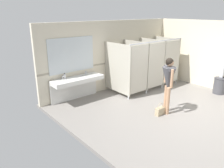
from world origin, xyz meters
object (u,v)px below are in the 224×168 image
Objects in this scene: person_standing at (168,79)px; handbag at (160,111)px; paper_towel_dispenser_lower at (224,72)px; soap_dispenser at (65,76)px; trash_bin at (219,86)px.

person_standing is 0.98m from handbag.
paper_towel_dispenser_lower reaches higher than soap_dispenser.
person_standing reaches higher than paper_towel_dispenser_lower.
paper_towel_dispenser_lower is 3.44m from handbag.
handbag is (-0.26, 0.02, -0.95)m from person_standing.
trash_bin is at bearing -31.32° from soap_dispenser.
handbag is 3.23m from soap_dispenser.
handbag is (-3.13, 0.26, -0.17)m from trash_bin.
soap_dispenser is at bearing 148.68° from trash_bin.
handbag is (-3.37, 0.23, -0.66)m from paper_towel_dispenser_lower.
paper_towel_dispenser_lower reaches higher than trash_bin.
trash_bin is 0.35× the size of person_standing.
paper_towel_dispenser_lower is 1.25× the size of handbag.
trash_bin is 1.55× the size of handbag.
handbag is at bearing 175.94° from person_standing.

